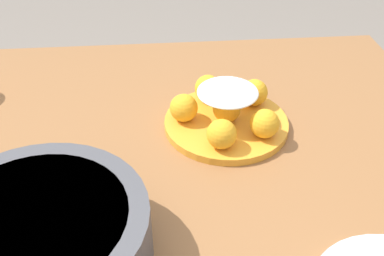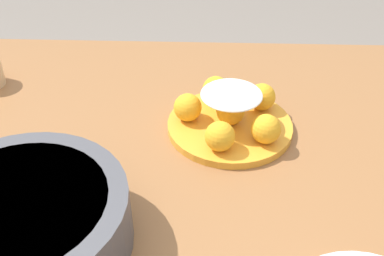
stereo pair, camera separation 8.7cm
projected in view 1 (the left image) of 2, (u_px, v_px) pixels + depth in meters
The scene contains 3 objects.
dining_table at pixel (156, 196), 0.90m from camera, with size 1.27×1.04×0.70m.
cake_plate at pixel (226, 113), 0.93m from camera, with size 0.26×0.26×0.09m.
serving_bowl at pixel (38, 238), 0.64m from camera, with size 0.33×0.33×0.10m.
Camera 1 is at (-0.02, 0.65, 1.26)m, focal length 42.00 mm.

